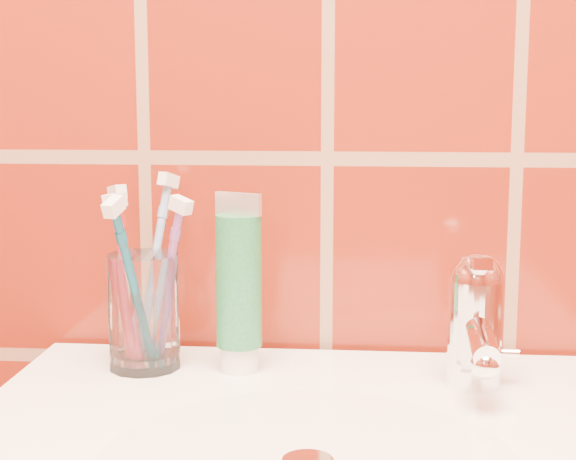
{
  "coord_description": "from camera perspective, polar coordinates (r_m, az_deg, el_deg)",
  "views": [
    {
      "loc": [
        0.04,
        0.33,
        1.11
      ],
      "look_at": [
        -0.03,
        1.08,
        0.99
      ],
      "focal_mm": 55.0,
      "sensor_mm": 36.0,
      "label": 1
    }
  ],
  "objects": [
    {
      "name": "glass_tumbler",
      "position": [
        0.84,
        -9.3,
        -5.22
      ],
      "size": [
        0.08,
        0.08,
        0.11
      ],
      "primitive_type": "cylinder",
      "rotation": [
        0.0,
        0.0,
        0.3
      ],
      "color": "white",
      "rests_on": "pedestal_sink"
    },
    {
      "name": "toothpaste_tube",
      "position": [
        0.81,
        -3.19,
        -3.81
      ],
      "size": [
        0.05,
        0.04,
        0.17
      ],
      "rotation": [
        0.0,
        0.0,
        -0.43
      ],
      "color": "white",
      "rests_on": "pedestal_sink"
    },
    {
      "name": "faucet",
      "position": [
        0.79,
        12.05,
        -5.49
      ],
      "size": [
        0.05,
        0.11,
        0.12
      ],
      "color": "white",
      "rests_on": "pedestal_sink"
    },
    {
      "name": "toothbrush_0",
      "position": [
        0.82,
        -7.89,
        -3.49
      ],
      "size": [
        0.11,
        0.1,
        0.18
      ],
      "primitive_type": null,
      "rotation": [
        0.27,
        0.0,
        1.02
      ],
      "color": "#774089",
      "rests_on": "glass_tumbler"
    },
    {
      "name": "toothbrush_1",
      "position": [
        0.83,
        -10.32,
        -3.4
      ],
      "size": [
        0.06,
        0.06,
        0.18
      ],
      "primitive_type": null,
      "rotation": [
        0.14,
        0.0,
        -1.82
      ],
      "color": "#BF2842",
      "rests_on": "glass_tumbler"
    },
    {
      "name": "toothbrush_2",
      "position": [
        0.8,
        -9.89,
        -3.75
      ],
      "size": [
        0.08,
        0.14,
        0.19
      ],
      "primitive_type": null,
      "rotation": [
        0.37,
        0.0,
        -0.29
      ],
      "color": "#0C4D65",
      "rests_on": "glass_tumbler"
    },
    {
      "name": "toothbrush_3",
      "position": [
        0.85,
        -8.7,
        -2.52
      ],
      "size": [
        0.1,
        0.13,
        0.2
      ],
      "primitive_type": null,
      "rotation": [
        0.3,
        0.0,
        2.67
      ],
      "color": "#7DA8DF",
      "rests_on": "glass_tumbler"
    },
    {
      "name": "toothbrush_4",
      "position": [
        0.84,
        -10.38,
        -3.05
      ],
      "size": [
        0.09,
        0.09,
        0.18
      ],
      "primitive_type": null,
      "rotation": [
        0.2,
        0.0,
        -2.44
      ],
      "color": "#AD2526",
      "rests_on": "glass_tumbler"
    }
  ]
}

